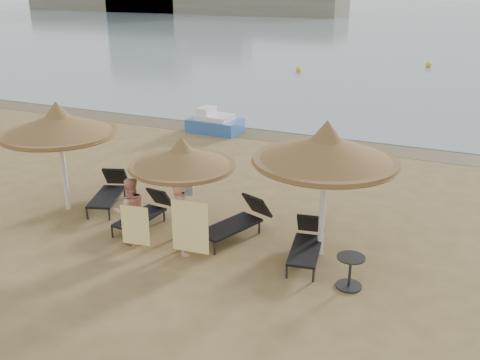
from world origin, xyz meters
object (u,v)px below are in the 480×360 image
object	(u,v)px
palapa_left	(58,125)
lounger_far_right	(307,242)
palapa_center	(182,158)
side_table	(350,273)
pedal_boat	(214,123)
person_left	(130,206)
lounger_near_right	(238,220)
person_right	(181,211)
palapa_right	(326,149)
lounger_far_left	(109,191)
lounger_near_left	(146,212)

from	to	relation	value
palapa_left	lounger_far_right	xyz separation A→B (m)	(6.65, 0.01, -1.97)
palapa_center	side_table	size ratio (longest dim) A/B	3.66
palapa_center	pedal_boat	distance (m)	9.38
palapa_left	person_left	world-z (taller)	palapa_left
lounger_near_right	person_right	world-z (taller)	person_right
palapa_center	palapa_right	world-z (taller)	palapa_right
palapa_right	lounger_far_left	world-z (taller)	palapa_right
side_table	person_right	distance (m)	3.83
lounger_far_left	lounger_near_left	world-z (taller)	lounger_far_left
palapa_center	person_left	world-z (taller)	palapa_center
pedal_boat	palapa_right	bearing A→B (deg)	-48.08
person_left	palapa_right	bearing A→B (deg)	152.50
lounger_far_left	lounger_near_left	xyz separation A→B (m)	(1.64, -0.73, -0.03)
palapa_left	palapa_right	xyz separation A→B (m)	(6.89, 0.29, 0.13)
palapa_right	person_right	bearing A→B (deg)	-157.08
lounger_far_right	side_table	size ratio (longest dim) A/B	2.81
palapa_right	side_table	xyz separation A→B (m)	(0.91, -1.10, -2.15)
lounger_near_right	lounger_far_right	bearing A→B (deg)	8.76
palapa_center	person_right	world-z (taller)	palapa_center
lounger_near_right	person_left	xyz separation A→B (m)	(-2.13, -1.32, 0.53)
person_left	palapa_left	bearing A→B (deg)	-62.60
lounger_near_right	palapa_center	bearing A→B (deg)	-136.93
person_left	pedal_boat	bearing A→B (deg)	-118.76
lounger_near_left	lounger_near_right	bearing A→B (deg)	14.34
lounger_far_right	side_table	bearing A→B (deg)	-45.23
palapa_left	lounger_near_left	distance (m)	3.16
person_right	palapa_left	bearing A→B (deg)	29.30
person_left	lounger_far_right	bearing A→B (deg)	149.74
palapa_center	side_table	bearing A→B (deg)	-9.68
lounger_near_left	pedal_boat	size ratio (longest dim) A/B	0.85
lounger_near_right	side_table	world-z (taller)	lounger_near_right
lounger_far_right	lounger_near_right	bearing A→B (deg)	158.90
lounger_far_right	person_right	distance (m)	2.86
person_left	person_right	world-z (taller)	person_right
palapa_center	palapa_right	size ratio (longest dim) A/B	0.80
lounger_far_left	lounger_far_right	world-z (taller)	lounger_far_left
palapa_left	palapa_center	bearing A→B (deg)	-1.62
palapa_right	person_right	world-z (taller)	palapa_right
palapa_center	lounger_near_left	distance (m)	2.00
person_left	person_right	size ratio (longest dim) A/B	0.90
side_table	person_right	size ratio (longest dim) A/B	0.33
palapa_right	lounger_far_right	world-z (taller)	palapa_right
side_table	pedal_boat	distance (m)	12.00
lounger_far_right	pedal_boat	world-z (taller)	pedal_boat
palapa_left	palapa_center	xyz separation A→B (m)	(3.64, -0.10, -0.37)
pedal_boat	lounger_far_left	bearing A→B (deg)	-82.68
palapa_left	lounger_far_right	world-z (taller)	palapa_left
palapa_center	person_right	bearing A→B (deg)	-63.99
lounger_near_right	palapa_left	bearing A→B (deg)	-154.87
lounger_far_left	person_right	distance (m)	3.67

